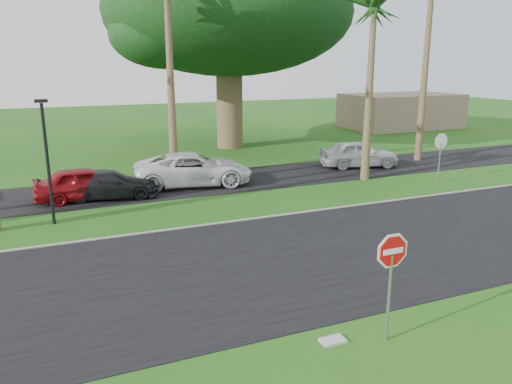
{
  "coord_description": "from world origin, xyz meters",
  "views": [
    {
      "loc": [
        -5.97,
        -10.9,
        5.99
      ],
      "look_at": [
        0.18,
        3.6,
        1.8
      ],
      "focal_mm": 35.0,
      "sensor_mm": 36.0,
      "label": 1
    }
  ],
  "objects": [
    {
      "name": "car_red",
      "position": [
        -4.59,
        11.56,
        0.73
      ],
      "size": [
        4.34,
        1.87,
        1.46
      ],
      "primitive_type": "imported",
      "rotation": [
        0.0,
        0.0,
        1.61
      ],
      "color": "maroon",
      "rests_on": "ground"
    },
    {
      "name": "utility_slab",
      "position": [
        -0.62,
        -2.61,
        0.03
      ],
      "size": [
        0.55,
        0.35,
        0.06
      ],
      "primitive_type": "cube",
      "rotation": [
        0.0,
        0.0,
        -0.01
      ],
      "color": "#A3A29B",
      "rests_on": "ground"
    },
    {
      "name": "parking_strip",
      "position": [
        0.0,
        12.5,
        0.01
      ],
      "size": [
        120.0,
        5.0,
        0.02
      ],
      "primitive_type": "cube",
      "color": "black",
      "rests_on": "ground"
    },
    {
      "name": "stop_sign_near",
      "position": [
        0.5,
        -3.0,
        1.77
      ],
      "size": [
        1.05,
        0.07,
        2.62
      ],
      "color": "gray",
      "rests_on": "ground"
    },
    {
      "name": "curb",
      "position": [
        0.0,
        6.05,
        0.03
      ],
      "size": [
        120.0,
        0.12,
        0.06
      ],
      "primitive_type": "cube",
      "color": "gray",
      "rests_on": "ground"
    },
    {
      "name": "stop_sign_far",
      "position": [
        12.0,
        8.0,
        1.77
      ],
      "size": [
        1.05,
        0.07,
        2.62
      ],
      "rotation": [
        0.0,
        0.0,
        3.14
      ],
      "color": "gray",
      "rests_on": "ground"
    },
    {
      "name": "ground",
      "position": [
        0.0,
        0.0,
        0.0
      ],
      "size": [
        120.0,
        120.0,
        0.0
      ],
      "primitive_type": "plane",
      "color": "#174E13",
      "rests_on": "ground"
    },
    {
      "name": "building_far",
      "position": [
        24.0,
        26.0,
        1.5
      ],
      "size": [
        10.0,
        6.0,
        3.0
      ],
      "primitive_type": "cube",
      "color": "gray",
      "rests_on": "ground"
    },
    {
      "name": "road",
      "position": [
        0.0,
        2.0,
        0.01
      ],
      "size": [
        120.0,
        8.0,
        0.02
      ],
      "primitive_type": "cube",
      "color": "black",
      "rests_on": "ground"
    },
    {
      "name": "streetlight_right",
      "position": [
        -6.0,
        8.5,
        2.65
      ],
      "size": [
        0.45,
        0.25,
        4.64
      ],
      "color": "black",
      "rests_on": "ground"
    },
    {
      "name": "palm_right_near",
      "position": [
        9.0,
        10.0,
        8.19
      ],
      "size": [
        5.0,
        5.0,
        9.5
      ],
      "color": "brown",
      "rests_on": "ground"
    },
    {
      "name": "car_dark",
      "position": [
        -3.58,
        11.41,
        0.62
      ],
      "size": [
        4.48,
        2.42,
        1.23
      ],
      "primitive_type": "imported",
      "rotation": [
        0.0,
        0.0,
        1.4
      ],
      "color": "black",
      "rests_on": "ground"
    },
    {
      "name": "canopy_tree",
      "position": [
        6.0,
        22.0,
        8.95
      ],
      "size": [
        16.5,
        16.5,
        13.12
      ],
      "color": "brown",
      "rests_on": "ground"
    },
    {
      "name": "car_pickup",
      "position": [
        10.44,
        12.7,
        0.76
      ],
      "size": [
        4.75,
        2.75,
        1.52
      ],
      "primitive_type": "imported",
      "rotation": [
        0.0,
        0.0,
        1.34
      ],
      "color": "silver",
      "rests_on": "ground"
    },
    {
      "name": "car_minivan",
      "position": [
        0.53,
        12.24,
        0.79
      ],
      "size": [
        6.07,
        3.54,
        1.59
      ],
      "primitive_type": "imported",
      "rotation": [
        0.0,
        0.0,
        1.4
      ],
      "color": "silver",
      "rests_on": "ground"
    }
  ]
}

